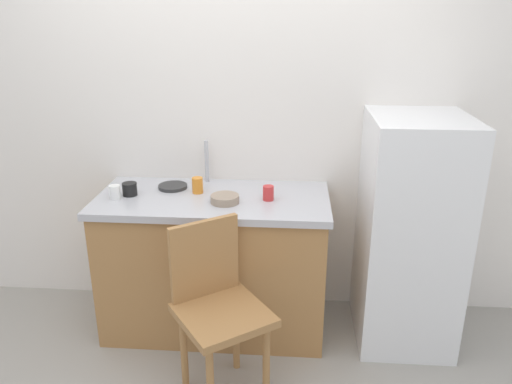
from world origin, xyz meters
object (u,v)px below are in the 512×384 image
Objects in this scene: cup_black at (130,189)px; cup_white at (115,192)px; cup_orange at (198,185)px; chair at (217,304)px; hotplate at (173,186)px; cup_red at (268,193)px; refrigerator at (409,232)px; terracotta_bowl at (225,199)px.

cup_white reaches higher than cup_black.
cup_orange is at bearing 10.38° from cup_black.
cup_black is at bearing -169.62° from cup_orange.
cup_black reaches higher than chair.
cup_red is at bearing -14.55° from hotplate.
refrigerator is 1.17m from chair.
cup_black is 0.79m from cup_red.
refrigerator reaches higher than cup_red.
refrigerator is 16.77× the size of cup_white.
refrigerator is at bearing 0.56° from cup_black.
terracotta_bowl is (-1.03, -0.09, 0.20)m from refrigerator.
cup_orange reaches higher than cup_black.
cup_white is (-0.28, -0.20, 0.03)m from hotplate.
hotplate is 2.10× the size of cup_red.
cup_black is at bearing 100.91° from chair.
cup_white is at bearing -144.57° from hotplate.
cup_orange is (-0.20, 0.61, 0.39)m from chair.
chair is 0.88m from cup_black.
cup_orange is at bearing 141.23° from terracotta_bowl.
hotplate is 2.06× the size of cup_black.
cup_orange is (0.44, 0.13, 0.01)m from cup_white.
refrigerator is at bearing -6.69° from chair.
terracotta_bowl is 0.40m from hotplate.
hotplate is at bearing 157.73° from cup_orange.
cup_white is at bearing 179.04° from terracotta_bowl.
cup_red reaches higher than hotplate.
refrigerator reaches higher than cup_black.
cup_orange is at bearing 168.66° from cup_red.
chair is at bearing -112.20° from cup_red.
cup_red reaches higher than cup_black.
chair is 10.78× the size of cup_black.
cup_white is (-0.62, 0.01, 0.02)m from terracotta_bowl.
cup_orange is 0.42m from cup_red.
cup_black is (-0.55, 0.07, 0.02)m from terracotta_bowl.
hotplate is (-0.34, 0.21, -0.01)m from terracotta_bowl.
cup_orange reaches higher than terracotta_bowl.
cup_orange reaches higher than cup_white.
hotplate is at bearing 165.45° from cup_red.
chair reaches higher than hotplate.
cup_black is at bearing 172.47° from terracotta_bowl.
cup_white is at bearing 107.39° from chair.
hotplate is 0.34m from cup_white.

